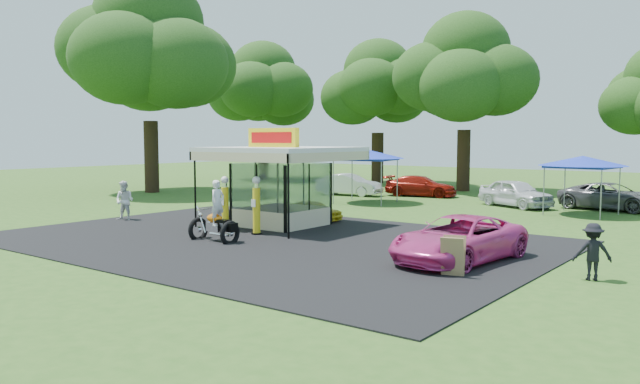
# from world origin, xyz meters

# --- Properties ---
(ground) EXTENTS (120.00, 120.00, 0.00)m
(ground) POSITION_xyz_m (0.00, 0.00, 0.00)
(ground) COLOR #2C541A
(ground) RESTS_ON ground
(asphalt_apron) EXTENTS (20.00, 14.00, 0.04)m
(asphalt_apron) POSITION_xyz_m (0.00, 2.00, 0.02)
(asphalt_apron) COLOR black
(asphalt_apron) RESTS_ON ground
(gas_station_kiosk) EXTENTS (5.40, 5.40, 4.18)m
(gas_station_kiosk) POSITION_xyz_m (-2.00, 4.99, 1.78)
(gas_station_kiosk) COLOR white
(gas_station_kiosk) RESTS_ON ground
(gas_pump_left) EXTENTS (0.42, 0.42, 2.25)m
(gas_pump_left) POSITION_xyz_m (-2.70, 2.37, 1.08)
(gas_pump_left) COLOR black
(gas_pump_left) RESTS_ON ground
(gas_pump_right) EXTENTS (0.43, 0.43, 2.29)m
(gas_pump_right) POSITION_xyz_m (-1.15, 2.54, 1.10)
(gas_pump_right) COLOR black
(gas_pump_right) RESTS_ON ground
(motorcycle) EXTENTS (1.97, 0.94, 2.34)m
(motorcycle) POSITION_xyz_m (-1.21, 0.49, 0.91)
(motorcycle) COLOR black
(motorcycle) RESTS_ON ground
(spare_tires) EXTENTS (0.78, 0.53, 0.65)m
(spare_tires) POSITION_xyz_m (-4.70, 4.32, 0.32)
(spare_tires) COLOR black
(spare_tires) RESTS_ON ground
(a_frame_sign) EXTENTS (0.67, 0.70, 1.10)m
(a_frame_sign) POSITION_xyz_m (8.09, 0.43, 0.56)
(a_frame_sign) COLOR #593819
(a_frame_sign) RESTS_ON ground
(kiosk_car) EXTENTS (2.82, 1.13, 0.96)m
(kiosk_car) POSITION_xyz_m (-2.00, 7.20, 0.48)
(kiosk_car) COLOR yellow
(kiosk_car) RESTS_ON ground
(pink_sedan) EXTENTS (2.91, 5.28, 1.40)m
(pink_sedan) POSITION_xyz_m (7.35, 2.41, 0.70)
(pink_sedan) COLOR #D63A8D
(pink_sedan) RESTS_ON ground
(spectator_west) EXTENTS (1.07, 0.97, 1.81)m
(spectator_west) POSITION_xyz_m (-8.92, 2.07, 0.91)
(spectator_west) COLOR white
(spectator_west) RESTS_ON ground
(spectator_east_a) EXTENTS (1.14, 0.95, 1.53)m
(spectator_east_a) POSITION_xyz_m (11.21, 2.28, 0.76)
(spectator_east_a) COLOR black
(spectator_east_a) RESTS_ON ground
(bg_car_a) EXTENTS (4.47, 2.18, 1.41)m
(bg_car_a) POSITION_xyz_m (-7.89, 18.62, 0.71)
(bg_car_a) COLOR silver
(bg_car_a) RESTS_ON ground
(bg_car_b) EXTENTS (4.89, 2.78, 1.34)m
(bg_car_b) POSITION_xyz_m (-3.79, 20.82, 0.67)
(bg_car_b) COLOR maroon
(bg_car_b) RESTS_ON ground
(bg_car_c) EXTENTS (4.79, 3.61, 1.52)m
(bg_car_c) POSITION_xyz_m (3.30, 18.42, 0.76)
(bg_car_c) COLOR silver
(bg_car_c) RESTS_ON ground
(bg_car_d) EXTENTS (5.44, 3.10, 1.43)m
(bg_car_d) POSITION_xyz_m (7.83, 19.99, 0.72)
(bg_car_d) COLOR #565658
(bg_car_d) RESTS_ON ground
(tent_west) EXTENTS (4.45, 4.45, 3.11)m
(tent_west) POSITION_xyz_m (-4.49, 15.42, 2.81)
(tent_west) COLOR gray
(tent_west) RESTS_ON ground
(tent_east) EXTENTS (4.15, 4.15, 2.90)m
(tent_east) POSITION_xyz_m (7.12, 16.92, 2.62)
(tent_east) COLOR gray
(tent_east) RESTS_ON ground
(oak_far_a) EXTENTS (10.32, 10.32, 12.23)m
(oak_far_a) POSITION_xyz_m (-23.43, 27.30, 7.78)
(oak_far_a) COLOR black
(oak_far_a) RESTS_ON ground
(oak_far_b) EXTENTS (9.77, 9.77, 11.66)m
(oak_far_b) POSITION_xyz_m (-12.43, 29.37, 7.44)
(oak_far_b) COLOR black
(oak_far_b) RESTS_ON ground
(oak_far_c) EXTENTS (10.44, 10.44, 12.30)m
(oak_far_c) POSITION_xyz_m (-3.41, 26.44, 7.81)
(oak_far_c) COLOR black
(oak_far_c) RESTS_ON ground
(oak_near) EXTENTS (12.69, 12.69, 14.61)m
(oak_near) POSITION_xyz_m (-20.18, 12.29, 9.15)
(oak_near) COLOR black
(oak_near) RESTS_ON ground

